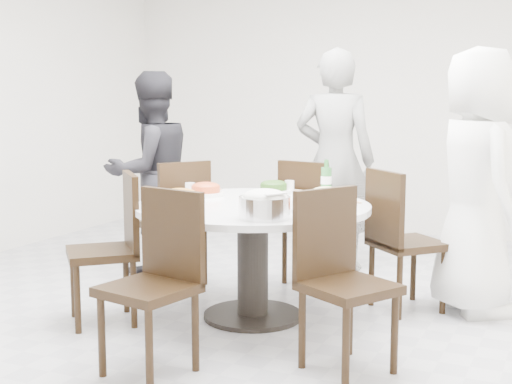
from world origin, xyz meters
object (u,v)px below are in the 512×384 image
at_px(chair_sw, 102,249).
at_px(rice_bowl, 264,207).
at_px(chair_ne, 408,240).
at_px(dining_table, 253,261).
at_px(chair_n, 315,221).
at_px(chair_se, 349,283).
at_px(chair_s, 148,285).
at_px(diner_right, 476,182).
at_px(diner_middle, 335,160).
at_px(soup_bowl, 173,203).
at_px(chair_nw, 174,222).
at_px(beverage_bottle, 326,178).
at_px(diner_left, 151,173).

bearing_deg(chair_sw, rice_bowl, 48.87).
bearing_deg(chair_ne, chair_sw, 75.65).
distance_m(dining_table, chair_n, 1.01).
relative_size(chair_se, rice_bowl, 3.26).
xyz_separation_m(chair_s, diner_right, (1.36, 1.82, 0.40)).
bearing_deg(chair_n, diner_middle, -77.72).
relative_size(chair_ne, soup_bowl, 3.33).
bearing_deg(chair_nw, chair_n, 148.42).
distance_m(chair_nw, chair_sw, 1.01).
height_order(chair_se, beverage_bottle, beverage_bottle).
distance_m(chair_s, diner_middle, 2.59).
bearing_deg(chair_sw, dining_table, 77.53).
bearing_deg(chair_ne, rice_bowl, 104.00).
bearing_deg(soup_bowl, chair_nw, 121.42).
xyz_separation_m(chair_ne, diner_middle, (-0.82, 0.88, 0.43)).
distance_m(soup_bowl, beverage_bottle, 1.16).
relative_size(chair_s, diner_middle, 0.53).
distance_m(chair_sw, diner_middle, 2.19).
bearing_deg(chair_n, soup_bowl, 85.49).
bearing_deg(dining_table, rice_bowl, -57.80).
xyz_separation_m(chair_nw, soup_bowl, (0.59, -0.96, 0.32)).
height_order(dining_table, diner_left, diner_left).
distance_m(chair_s, diner_left, 2.21).
bearing_deg(chair_n, chair_ne, 164.03).
bearing_deg(rice_bowl, beverage_bottle, 88.81).
relative_size(chair_nw, chair_s, 1.00).
bearing_deg(chair_n, chair_se, 126.31).
bearing_deg(chair_nw, beverage_bottle, 123.22).
xyz_separation_m(diner_middle, beverage_bottle, (0.26, -0.94, -0.03)).
distance_m(dining_table, rice_bowl, 0.69).
xyz_separation_m(diner_middle, soup_bowl, (-0.37, -1.91, -0.11)).
relative_size(dining_table, diner_left, 0.92).
distance_m(chair_nw, diner_left, 0.55).
distance_m(chair_sw, diner_left, 1.38).
distance_m(diner_right, diner_middle, 1.42).
xyz_separation_m(chair_nw, chair_s, (0.82, -1.60, 0.00)).
xyz_separation_m(chair_n, diner_middle, (-0.01, 0.48, 0.43)).
bearing_deg(chair_se, chair_sw, 115.81).
height_order(diner_right, diner_middle, diner_middle).
xyz_separation_m(chair_ne, rice_bowl, (-0.58, -1.05, 0.34)).
bearing_deg(rice_bowl, soup_bowl, 178.19).
bearing_deg(diner_middle, chair_ne, 126.17).
relative_size(chair_nw, chair_sw, 1.00).
distance_m(chair_n, beverage_bottle, 0.65).
height_order(chair_s, rice_bowl, chair_s).
bearing_deg(soup_bowl, chair_n, 74.85).
height_order(chair_n, chair_sw, same).
bearing_deg(rice_bowl, chair_sw, -178.24).
distance_m(chair_sw, rice_bowl, 1.16).
distance_m(chair_n, chair_nw, 1.08).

